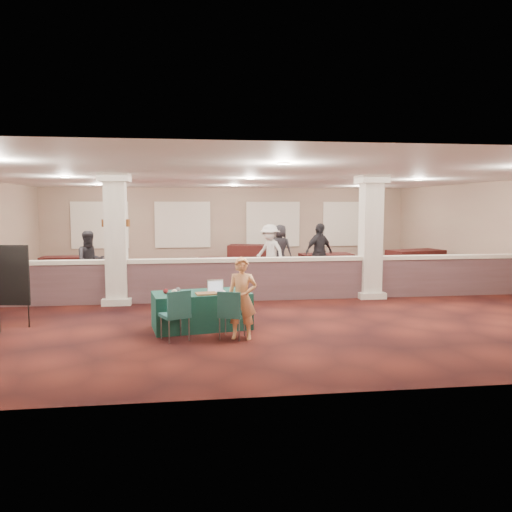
{
  "coord_description": "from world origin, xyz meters",
  "views": [
    {
      "loc": [
        -1.72,
        -14.05,
        2.42
      ],
      "look_at": [
        -0.1,
        -2.0,
        1.19
      ],
      "focal_mm": 35.0,
      "sensor_mm": 36.0,
      "label": 1
    }
  ],
  "objects": [
    {
      "name": "ground",
      "position": [
        0.0,
        0.0,
        0.0
      ],
      "size": [
        16.0,
        16.0,
        0.0
      ],
      "primitive_type": "plane",
      "color": "#491912",
      "rests_on": "ground"
    },
    {
      "name": "wall_back",
      "position": [
        0.0,
        8.0,
        1.6
      ],
      "size": [
        16.0,
        0.04,
        3.2
      ],
      "primitive_type": "cube",
      "color": "gray",
      "rests_on": "ground"
    },
    {
      "name": "wall_front",
      "position": [
        0.0,
        -8.0,
        1.6
      ],
      "size": [
        16.0,
        0.04,
        3.2
      ],
      "primitive_type": "cube",
      "color": "gray",
      "rests_on": "ground"
    },
    {
      "name": "wall_right",
      "position": [
        8.0,
        0.0,
        1.6
      ],
      "size": [
        0.04,
        16.0,
        3.2
      ],
      "primitive_type": "cube",
      "color": "gray",
      "rests_on": "ground"
    },
    {
      "name": "ceiling",
      "position": [
        0.0,
        0.0,
        3.2
      ],
      "size": [
        16.0,
        16.0,
        0.02
      ],
      "primitive_type": "cube",
      "color": "silver",
      "rests_on": "wall_back"
    },
    {
      "name": "partition_wall",
      "position": [
        0.0,
        -1.5,
        0.57
      ],
      "size": [
        15.6,
        0.28,
        1.1
      ],
      "color": "#503638",
      "rests_on": "ground"
    },
    {
      "name": "column_left",
      "position": [
        -3.5,
        -1.5,
        1.64
      ],
      "size": [
        0.72,
        0.72,
        3.2
      ],
      "color": "beige",
      "rests_on": "ground"
    },
    {
      "name": "column_right",
      "position": [
        3.0,
        -1.5,
        1.64
      ],
      "size": [
        0.72,
        0.72,
        3.2
      ],
      "color": "beige",
      "rests_on": "ground"
    },
    {
      "name": "sconce_left",
      "position": [
        -3.78,
        -1.5,
        2.0
      ],
      "size": [
        0.12,
        0.12,
        0.18
      ],
      "color": "brown",
      "rests_on": "column_left"
    },
    {
      "name": "sconce_right",
      "position": [
        -3.22,
        -1.5,
        2.0
      ],
      "size": [
        0.12,
        0.12,
        0.18
      ],
      "color": "brown",
      "rests_on": "column_left"
    },
    {
      "name": "near_table",
      "position": [
        -1.5,
        -4.29,
        0.36
      ],
      "size": [
        2.0,
        1.24,
        0.72
      ],
      "primitive_type": "cube",
      "rotation": [
        0.0,
        0.0,
        0.17
      ],
      "color": "#103B3A",
      "rests_on": "ground"
    },
    {
      "name": "conf_chair_main",
      "position": [
        -0.99,
        -5.18,
        0.53
      ],
      "size": [
        0.57,
        0.58,
        0.89
      ],
      "rotation": [
        0.0,
        0.0,
        -0.37
      ],
      "color": "#1D5156",
      "rests_on": "ground"
    },
    {
      "name": "conf_chair_side",
      "position": [
        -1.96,
        -5.17,
        0.54
      ],
      "size": [
        0.61,
        0.61,
        0.92
      ],
      "rotation": [
        0.0,
        0.0,
        0.42
      ],
      "color": "#1D5156",
      "rests_on": "ground"
    },
    {
      "name": "easel_board",
      "position": [
        -5.29,
        -3.91,
        1.06
      ],
      "size": [
        0.98,
        0.54,
        1.67
      ],
      "rotation": [
        0.0,
        0.0,
        -0.16
      ],
      "color": "black",
      "rests_on": "ground"
    },
    {
      "name": "woman",
      "position": [
        -0.79,
        -5.19,
        0.75
      ],
      "size": [
        0.61,
        0.48,
        1.5
      ],
      "primitive_type": "imported",
      "rotation": [
        0.0,
        0.0,
        -0.24
      ],
      "color": "#E5A163",
      "rests_on": "ground"
    },
    {
      "name": "far_table_front_left",
      "position": [
        -2.66,
        0.3,
        0.38
      ],
      "size": [
        2.04,
        1.36,
        0.76
      ],
      "primitive_type": "cube",
      "rotation": [
        0.0,
        0.0,
        -0.24
      ],
      "color": "black",
      "rests_on": "ground"
    },
    {
      "name": "far_table_front_center",
      "position": [
        -0.59,
        2.04,
        0.36
      ],
      "size": [
        1.95,
        1.28,
        0.73
      ],
      "primitive_type": "cube",
      "rotation": [
        0.0,
        0.0,
        -0.23
      ],
      "color": "black",
      "rests_on": "ground"
    },
    {
      "name": "far_table_front_right",
      "position": [
        3.07,
        3.0,
        0.37
      ],
      "size": [
        1.83,
        0.95,
        0.74
      ],
      "primitive_type": "cube",
      "rotation": [
        0.0,
        0.0,
        0.02
      ],
      "color": "black",
      "rests_on": "ground"
    },
    {
      "name": "far_table_back_left",
      "position": [
        -6.02,
        3.96,
        0.33
      ],
      "size": [
        1.63,
        0.81,
        0.66
      ],
      "primitive_type": "cube",
      "rotation": [
        0.0,
        0.0,
        0.0
      ],
      "color": "black",
      "rests_on": "ground"
    },
    {
      "name": "far_table_back_center",
      "position": [
        0.88,
        6.5,
        0.4
      ],
      "size": [
        2.16,
        1.47,
        0.8
      ],
      "primitive_type": "cube",
      "rotation": [
        0.0,
        0.0,
        -0.27
      ],
      "color": "black",
      "rests_on": "ground"
    },
    {
      "name": "far_table_back_right",
      "position": [
        6.5,
        3.2,
        0.41
      ],
      "size": [
        2.19,
        1.47,
        0.81
      ],
      "primitive_type": "cube",
      "rotation": [
        0.0,
        0.0,
        0.25
      ],
      "color": "black",
      "rests_on": "ground"
    },
    {
      "name": "attendee_a",
      "position": [
        -4.47,
        0.28,
        0.86
      ],
      "size": [
        0.95,
        0.78,
        1.73
      ],
      "primitive_type": "imported",
      "rotation": [
        0.0,
        0.0,
        0.46
      ],
      "color": "black",
      "rests_on": "ground"
    },
    {
      "name": "attendee_b",
      "position": [
        0.95,
        2.35,
        0.9
      ],
      "size": [
        1.13,
        1.23,
        1.8
      ],
      "primitive_type": "imported",
      "rotation": [
        0.0,
        0.0,
        -0.91
      ],
      "color": "silver",
      "rests_on": "ground"
    },
    {
      "name": "attendee_c",
      "position": [
        2.41,
        1.5,
        0.93
      ],
      "size": [
        1.21,
        0.98,
        1.86
      ],
      "primitive_type": "imported",
      "rotation": [
        0.0,
        0.0,
        0.49
      ],
      "color": "black",
      "rests_on": "ground"
    },
    {
      "name": "attendee_d",
      "position": [
        1.5,
        3.5,
        0.88
      ],
      "size": [
        0.98,
        0.85,
        1.75
      ],
      "primitive_type": "imported",
      "rotation": [
        0.0,
        0.0,
        2.58
      ],
      "color": "black",
      "rests_on": "ground"
    },
    {
      "name": "laptop_base",
      "position": [
        -1.2,
        -4.29,
        0.73
      ],
      "size": [
        0.36,
        0.28,
        0.02
      ],
      "primitive_type": "cube",
      "rotation": [
        0.0,
        0.0,
        0.17
      ],
      "color": "silver",
      "rests_on": "near_table"
    },
    {
      "name": "laptop_screen",
      "position": [
        -1.22,
        -4.18,
        0.85
      ],
      "size": [
        0.32,
        0.07,
        0.22
      ],
      "primitive_type": "cube",
      "rotation": [
        0.0,
        0.0,
        0.17
      ],
      "color": "silver",
      "rests_on": "near_table"
    },
    {
      "name": "screen_glow",
      "position": [
        -1.22,
        -4.19,
        0.83
      ],
      "size": [
        0.29,
        0.05,
        0.19
      ],
      "primitive_type": "cube",
      "rotation": [
        0.0,
        0.0,
        0.17
      ],
      "color": "silver",
      "rests_on": "near_table"
    },
    {
      "name": "knitting",
      "position": [
        -1.41,
        -4.53,
        0.73
      ],
      "size": [
        0.44,
        0.36,
        0.03
      ],
      "primitive_type": "cube",
      "rotation": [
        0.0,
        0.0,
        0.17
      ],
      "color": "#B9691D",
      "rests_on": "near_table"
    },
    {
      "name": "yarn_cream",
      "position": [
        -2.02,
        -4.48,
        0.77
      ],
      "size": [
        0.11,
        0.11,
        0.11
      ],
      "primitive_type": "sphere",
      "color": "beige",
      "rests_on": "near_table"
    },
    {
      "name": "yarn_red",
      "position": [
        -2.19,
        -4.36,
        0.77
      ],
      "size": [
        0.1,
        0.1,
        0.1
      ],
      "primitive_type": "sphere",
      "color": "maroon",
      "rests_on": "near_table"
    },
    {
      "name": "yarn_grey",
      "position": [
        -1.96,
        -4.25,
        0.77
      ],
      "size": [
        0.1,
        0.1,
        0.1
      ],
      "primitive_type": "sphere",
      "color": "#535258",
      "rests_on": "near_table"
    },
    {
      "name": "scissors",
      "position": [
        -0.82,
        -4.46,
        0.73
      ],
      "size": [
        0.12,
        0.05,
        0.01
      ],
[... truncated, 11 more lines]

